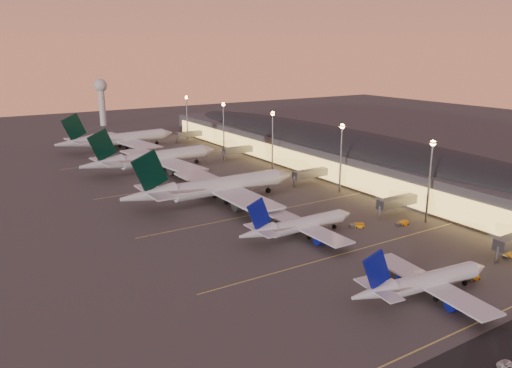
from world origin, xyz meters
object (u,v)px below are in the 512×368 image
at_px(airliner_wide_far, 118,139).
at_px(baggage_tug_d, 402,223).
at_px(airliner_narrow_north, 299,225).
at_px(airliner_narrow_south, 423,282).
at_px(baggage_tug_c, 358,225).
at_px(baggage_tug_b, 509,255).
at_px(airliner_wide_mid, 153,159).
at_px(radar_tower, 101,94).
at_px(baggage_tug_a, 473,278).
at_px(airliner_wide_near, 214,187).

height_order(airliner_wide_far, baggage_tug_d, airliner_wide_far).
bearing_deg(airliner_narrow_north, airliner_wide_far, 90.85).
relative_size(airliner_narrow_south, baggage_tug_d, 8.77).
relative_size(airliner_wide_far, baggage_tug_c, 14.96).
height_order(airliner_wide_far, baggage_tug_b, airliner_wide_far).
relative_size(airliner_wide_mid, baggage_tug_c, 14.67).
relative_size(airliner_narrow_south, radar_tower, 1.15).
bearing_deg(radar_tower, baggage_tug_a, -89.51).
bearing_deg(airliner_narrow_south, baggage_tug_b, 10.43).
bearing_deg(baggage_tug_d, baggage_tug_b, -81.26).
distance_m(airliner_wide_near, baggage_tug_b, 93.53).
bearing_deg(radar_tower, airliner_wide_mid, -97.69).
relative_size(airliner_wide_far, baggage_tug_d, 15.75).
relative_size(radar_tower, baggage_tug_d, 7.66).
bearing_deg(baggage_tug_a, baggage_tug_c, 85.96).
xyz_separation_m(airliner_wide_near, baggage_tug_b, (42.01, -83.41, -4.99)).
distance_m(baggage_tug_b, baggage_tug_d, 31.88).
bearing_deg(baggage_tug_c, radar_tower, 120.17).
distance_m(baggage_tug_a, baggage_tug_b, 19.99).
bearing_deg(airliner_narrow_south, baggage_tug_d, 53.30).
height_order(airliner_narrow_south, radar_tower, radar_tower).
height_order(airliner_narrow_north, airliner_wide_far, airliner_wide_far).
bearing_deg(airliner_narrow_north, baggage_tug_d, -15.24).
height_order(airliner_narrow_south, airliner_wide_far, airliner_wide_far).
distance_m(airliner_wide_mid, baggage_tug_d, 115.41).
bearing_deg(baggage_tug_d, airliner_narrow_south, -132.46).
relative_size(baggage_tug_c, baggage_tug_d, 1.05).
xyz_separation_m(airliner_narrow_south, airliner_wide_mid, (-5.95, 142.95, 1.96)).
bearing_deg(radar_tower, baggage_tug_d, -86.05).
bearing_deg(airliner_wide_far, airliner_narrow_south, -97.13).
distance_m(airliner_narrow_south, baggage_tug_b, 36.63).
height_order(airliner_narrow_south, airliner_wide_near, airliner_wide_near).
height_order(airliner_narrow_south, airliner_narrow_north, airliner_narrow_north).
bearing_deg(baggage_tug_a, baggage_tug_b, 8.87).
bearing_deg(radar_tower, baggage_tug_b, -85.61).
height_order(airliner_wide_near, baggage_tug_a, airliner_wide_near).
xyz_separation_m(airliner_narrow_north, airliner_wide_mid, (-4.93, 100.06, 1.80)).
height_order(airliner_narrow_north, airliner_wide_mid, airliner_wide_mid).
distance_m(airliner_narrow_north, baggage_tug_d, 34.31).
bearing_deg(baggage_tug_c, baggage_tug_b, -36.17).
distance_m(radar_tower, baggage_tug_a, 293.62).
bearing_deg(airliner_wide_far, airliner_wide_near, -99.08).
bearing_deg(baggage_tug_c, airliner_narrow_south, -86.46).
bearing_deg(airliner_narrow_south, airliner_wide_far, 97.67).
distance_m(airliner_wide_far, baggage_tug_c, 160.73).
bearing_deg(baggage_tug_b, airliner_wide_far, 101.92).
distance_m(airliner_wide_far, radar_tower, 96.17).
height_order(airliner_wide_near, baggage_tug_c, airliner_wide_near).
xyz_separation_m(airliner_wide_mid, baggage_tug_b, (42.37, -140.46, -4.94)).
relative_size(airliner_narrow_south, baggage_tug_a, 10.34).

